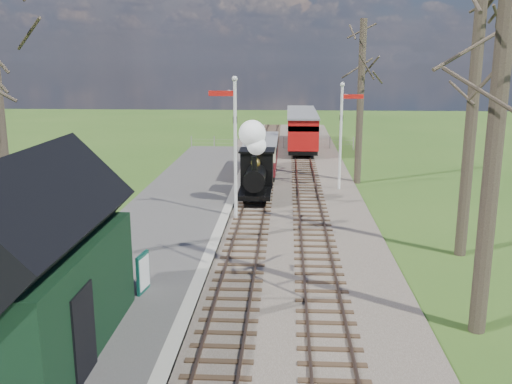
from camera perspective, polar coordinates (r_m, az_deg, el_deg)
distant_hills at (r=75.92m, az=2.95°, el=-4.50°), size 114.40×48.00×22.02m
ballast_bed at (r=30.72m, az=2.70°, el=0.29°), size 8.00×60.00×0.10m
track_near at (r=30.74m, az=0.28°, el=0.41°), size 1.60×60.00×0.15m
track_far at (r=30.72m, az=5.13°, el=0.35°), size 1.60×60.00×0.15m
platform at (r=23.52m, az=-9.29°, el=-3.83°), size 5.00×44.00×0.20m
coping_strip at (r=23.13m, az=-3.70°, el=-3.95°), size 0.40×44.00×0.21m
station_shed at (r=14.07m, az=-21.59°, el=-7.12°), size 3.25×6.30×4.78m
semaphore_near at (r=24.27m, az=-2.25°, el=5.40°), size 1.22×0.24×6.22m
semaphore_far at (r=30.28m, az=8.63°, el=6.31°), size 1.22×0.24×5.72m
bare_trees at (r=18.12m, az=2.63°, el=7.76°), size 15.51×22.39×12.00m
fence_line at (r=44.41m, az=1.59°, el=4.99°), size 12.60×0.08×1.00m
locomotive at (r=27.68m, az=-0.03°, el=2.70°), size 1.60×3.73×3.99m
coach at (r=33.72m, az=0.57°, el=3.76°), size 1.86×6.39×1.96m
red_carriage_a at (r=41.85m, az=4.67°, el=5.90°), size 2.24×5.54×2.35m
red_carriage_b at (r=47.31m, az=4.51°, el=6.76°), size 2.24×5.54×2.35m
sign_board at (r=17.24m, az=-11.22°, el=-7.92°), size 0.21×0.80×1.17m
bench at (r=15.16m, az=-16.25°, el=-12.10°), size 0.46×1.45×0.82m
person at (r=15.51m, az=-15.07°, el=-10.03°), size 0.50×0.61×1.46m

